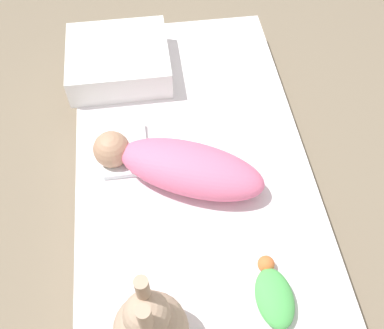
% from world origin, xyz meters
% --- Properties ---
extents(ground_plane, '(12.00, 12.00, 0.00)m').
position_xyz_m(ground_plane, '(0.00, 0.00, 0.00)').
color(ground_plane, '#7A6B56').
extents(bed_mattress, '(1.52, 0.77, 0.13)m').
position_xyz_m(bed_mattress, '(0.00, 0.00, 0.07)').
color(bed_mattress, white).
rests_on(bed_mattress, ground_plane).
extents(burp_cloth, '(0.21, 0.15, 0.02)m').
position_xyz_m(burp_cloth, '(0.09, 0.22, 0.14)').
color(burp_cloth, white).
rests_on(burp_cloth, bed_mattress).
extents(swaddled_baby, '(0.37, 0.56, 0.13)m').
position_xyz_m(swaddled_baby, '(-0.03, 0.05, 0.19)').
color(swaddled_baby, pink).
rests_on(swaddled_baby, bed_mattress).
extents(pillow, '(0.34, 0.38, 0.11)m').
position_xyz_m(pillow, '(0.49, 0.22, 0.19)').
color(pillow, white).
rests_on(pillow, bed_mattress).
extents(bunny_plush, '(0.19, 0.19, 0.34)m').
position_xyz_m(bunny_plush, '(-0.53, 0.18, 0.25)').
color(bunny_plush, tan).
rests_on(bunny_plush, bed_mattress).
extents(turtle_plush, '(0.21, 0.10, 0.06)m').
position_xyz_m(turtle_plush, '(-0.47, -0.16, 0.16)').
color(turtle_plush, '#51B756').
rests_on(turtle_plush, bed_mattress).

